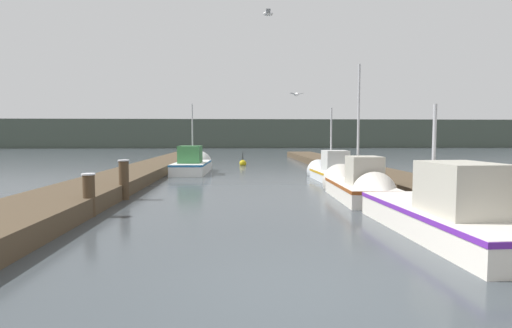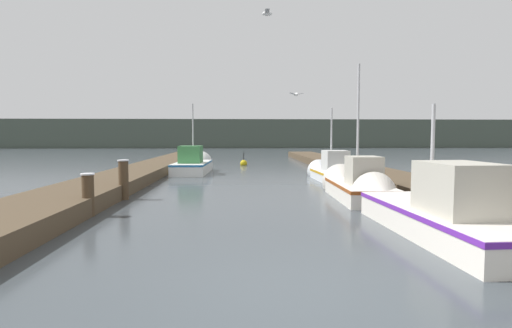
{
  "view_description": "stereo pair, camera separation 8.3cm",
  "coord_description": "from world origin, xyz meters",
  "px_view_note": "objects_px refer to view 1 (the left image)",
  "views": [
    {
      "loc": [
        -0.83,
        -5.07,
        2.11
      ],
      "look_at": [
        0.04,
        11.81,
        0.92
      ],
      "focal_mm": 28.0,
      "sensor_mm": 36.0,
      "label": 1
    },
    {
      "loc": [
        -0.75,
        -5.07,
        2.11
      ],
      "look_at": [
        0.04,
        11.81,
        0.92
      ],
      "focal_mm": 28.0,
      "sensor_mm": 36.0,
      "label": 2
    }
  ],
  "objects_px": {
    "fishing_boat_3": "(193,164)",
    "mooring_piling_1": "(439,187)",
    "fishing_boat_2": "(329,171)",
    "mooring_piling_2": "(124,180)",
    "fishing_boat_0": "(425,208)",
    "fishing_boat_1": "(355,185)",
    "channel_buoy": "(243,163)",
    "seagull_1": "(268,14)",
    "seagull_lead": "(296,94)",
    "mooring_piling_0": "(89,195)"
  },
  "relations": [
    {
      "from": "seagull_lead",
      "to": "fishing_boat_3",
      "type": "bearing_deg",
      "value": -79.94
    },
    {
      "from": "mooring_piling_2",
      "to": "seagull_lead",
      "type": "relative_size",
      "value": 2.38
    },
    {
      "from": "fishing_boat_3",
      "to": "seagull_lead",
      "type": "height_order",
      "value": "fishing_boat_3"
    },
    {
      "from": "mooring_piling_0",
      "to": "mooring_piling_1",
      "type": "height_order",
      "value": "mooring_piling_1"
    },
    {
      "from": "mooring_piling_2",
      "to": "channel_buoy",
      "type": "relative_size",
      "value": 1.32
    },
    {
      "from": "fishing_boat_0",
      "to": "mooring_piling_2",
      "type": "xyz_separation_m",
      "value": [
        -7.98,
        4.57,
        0.2
      ]
    },
    {
      "from": "fishing_boat_3",
      "to": "mooring_piling_2",
      "type": "height_order",
      "value": "fishing_boat_3"
    },
    {
      "from": "fishing_boat_0",
      "to": "seagull_lead",
      "type": "distance_m",
      "value": 7.07
    },
    {
      "from": "channel_buoy",
      "to": "seagull_lead",
      "type": "height_order",
      "value": "seagull_lead"
    },
    {
      "from": "fishing_boat_3",
      "to": "channel_buoy",
      "type": "height_order",
      "value": "fishing_boat_3"
    },
    {
      "from": "fishing_boat_2",
      "to": "seagull_1",
      "type": "relative_size",
      "value": 8.46
    },
    {
      "from": "mooring_piling_0",
      "to": "fishing_boat_2",
      "type": "bearing_deg",
      "value": 44.87
    },
    {
      "from": "seagull_lead",
      "to": "seagull_1",
      "type": "relative_size",
      "value": 1.01
    },
    {
      "from": "mooring_piling_2",
      "to": "fishing_boat_0",
      "type": "bearing_deg",
      "value": -29.8
    },
    {
      "from": "fishing_boat_1",
      "to": "channel_buoy",
      "type": "height_order",
      "value": "fishing_boat_1"
    },
    {
      "from": "fishing_boat_1",
      "to": "channel_buoy",
      "type": "distance_m",
      "value": 15.57
    },
    {
      "from": "fishing_boat_1",
      "to": "seagull_lead",
      "type": "height_order",
      "value": "fishing_boat_1"
    },
    {
      "from": "fishing_boat_1",
      "to": "seagull_1",
      "type": "xyz_separation_m",
      "value": [
        -3.21,
        -2.29,
        5.06
      ]
    },
    {
      "from": "fishing_boat_2",
      "to": "seagull_1",
      "type": "height_order",
      "value": "seagull_1"
    },
    {
      "from": "seagull_1",
      "to": "mooring_piling_2",
      "type": "bearing_deg",
      "value": 68.17
    },
    {
      "from": "fishing_boat_0",
      "to": "fishing_boat_3",
      "type": "distance_m",
      "value": 15.97
    },
    {
      "from": "fishing_boat_3",
      "to": "mooring_piling_2",
      "type": "relative_size",
      "value": 4.22
    },
    {
      "from": "fishing_boat_2",
      "to": "mooring_piling_2",
      "type": "height_order",
      "value": "fishing_boat_2"
    },
    {
      "from": "fishing_boat_3",
      "to": "mooring_piling_2",
      "type": "bearing_deg",
      "value": -94.95
    },
    {
      "from": "mooring_piling_2",
      "to": "fishing_boat_3",
      "type": "bearing_deg",
      "value": 82.87
    },
    {
      "from": "fishing_boat_0",
      "to": "fishing_boat_1",
      "type": "relative_size",
      "value": 1.29
    },
    {
      "from": "fishing_boat_2",
      "to": "fishing_boat_3",
      "type": "distance_m",
      "value": 8.22
    },
    {
      "from": "fishing_boat_2",
      "to": "mooring_piling_0",
      "type": "bearing_deg",
      "value": -136.66
    },
    {
      "from": "mooring_piling_1",
      "to": "seagull_1",
      "type": "relative_size",
      "value": 2.52
    },
    {
      "from": "fishing_boat_0",
      "to": "seagull_lead",
      "type": "height_order",
      "value": "seagull_lead"
    },
    {
      "from": "seagull_lead",
      "to": "fishing_boat_2",
      "type": "bearing_deg",
      "value": -137.53
    },
    {
      "from": "fishing_boat_3",
      "to": "channel_buoy",
      "type": "xyz_separation_m",
      "value": [
        2.98,
        5.43,
        -0.32
      ]
    },
    {
      "from": "mooring_piling_0",
      "to": "mooring_piling_2",
      "type": "bearing_deg",
      "value": 87.1
    },
    {
      "from": "fishing_boat_0",
      "to": "seagull_1",
      "type": "xyz_separation_m",
      "value": [
        -3.38,
        2.46,
        5.0
      ]
    },
    {
      "from": "channel_buoy",
      "to": "fishing_boat_2",
      "type": "bearing_deg",
      "value": -68.01
    },
    {
      "from": "fishing_boat_3",
      "to": "mooring_piling_0",
      "type": "height_order",
      "value": "fishing_boat_3"
    },
    {
      "from": "fishing_boat_0",
      "to": "mooring_piling_0",
      "type": "distance_m",
      "value": 8.32
    },
    {
      "from": "mooring_piling_1",
      "to": "seagull_1",
      "type": "distance_m",
      "value": 6.69
    },
    {
      "from": "fishing_boat_0",
      "to": "channel_buoy",
      "type": "distance_m",
      "value": 20.26
    },
    {
      "from": "fishing_boat_1",
      "to": "seagull_1",
      "type": "height_order",
      "value": "seagull_1"
    },
    {
      "from": "mooring_piling_0",
      "to": "seagull_lead",
      "type": "xyz_separation_m",
      "value": [
        6.07,
        4.17,
        3.06
      ]
    },
    {
      "from": "channel_buoy",
      "to": "seagull_1",
      "type": "xyz_separation_m",
      "value": [
        0.38,
        -17.44,
        5.32
      ]
    },
    {
      "from": "fishing_boat_0",
      "to": "fishing_boat_1",
      "type": "distance_m",
      "value": 4.76
    },
    {
      "from": "fishing_boat_2",
      "to": "seagull_1",
      "type": "xyz_separation_m",
      "value": [
        -3.59,
        -7.62,
        5.05
      ]
    },
    {
      "from": "fishing_boat_1",
      "to": "fishing_boat_2",
      "type": "xyz_separation_m",
      "value": [
        0.37,
        5.33,
        0.0
      ]
    },
    {
      "from": "channel_buoy",
      "to": "seagull_lead",
      "type": "distance_m",
      "value": 14.46
    },
    {
      "from": "fishing_boat_3",
      "to": "channel_buoy",
      "type": "distance_m",
      "value": 6.2
    },
    {
      "from": "mooring_piling_1",
      "to": "seagull_lead",
      "type": "xyz_separation_m",
      "value": [
        -3.33,
        4.12,
        2.93
      ]
    },
    {
      "from": "fishing_boat_3",
      "to": "mooring_piling_1",
      "type": "height_order",
      "value": "fishing_boat_3"
    },
    {
      "from": "mooring_piling_2",
      "to": "seagull_1",
      "type": "xyz_separation_m",
      "value": [
        4.59,
        -2.11,
        4.8
      ]
    }
  ]
}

